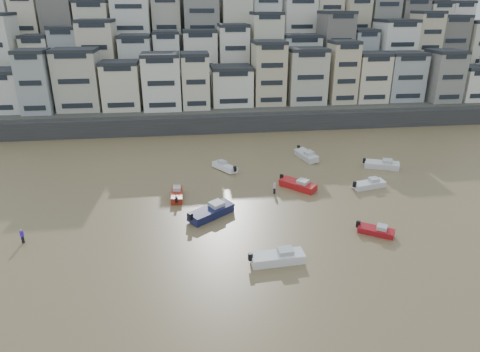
{
  "coord_description": "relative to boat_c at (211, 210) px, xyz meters",
  "views": [
    {
      "loc": [
        0.9,
        -21.54,
        24.95
      ],
      "look_at": [
        7.65,
        30.0,
        4.0
      ],
      "focal_mm": 32.0,
      "sensor_mm": 36.0,
      "label": 1
    }
  ],
  "objects": [
    {
      "name": "harbor_wall",
      "position": [
        6.45,
        38.4,
        0.81
      ],
      "size": [
        140.0,
        3.0,
        3.5
      ],
      "primitive_type": "cube",
      "color": "#38383A",
      "rests_on": "ground"
    },
    {
      "name": "person_pink",
      "position": [
        9.36,
        6.05,
        -0.07
      ],
      "size": [
        0.44,
        0.44,
        1.74
      ],
      "primitive_type": null,
      "color": "#D798AC",
      "rests_on": "ground"
    },
    {
      "name": "boat_b",
      "position": [
        18.71,
        -6.92,
        -0.33
      ],
      "size": [
        4.5,
        3.74,
        1.22
      ],
      "primitive_type": null,
      "rotation": [
        0.0,
        0.0,
        -0.61
      ],
      "color": "maroon",
      "rests_on": "ground"
    },
    {
      "name": "boat_c",
      "position": [
        0.0,
        0.0,
        0.0
      ],
      "size": [
        6.8,
        5.97,
        1.87
      ],
      "primitive_type": null,
      "rotation": [
        0.0,
        0.0,
        0.66
      ],
      "color": "#151943",
      "rests_on": "ground"
    },
    {
      "name": "person_blue",
      "position": [
        -21.41,
        -3.54,
        -0.07
      ],
      "size": [
        0.44,
        0.44,
        1.74
      ],
      "primitive_type": null,
      "color": "#411DDB",
      "rests_on": "ground"
    },
    {
      "name": "boat_d",
      "position": [
        23.45,
        6.17,
        -0.2
      ],
      "size": [
        5.64,
        2.95,
        1.47
      ],
      "primitive_type": null,
      "rotation": [
        0.0,
        0.0,
        0.23
      ],
      "color": "silver",
      "rests_on": "ground"
    },
    {
      "name": "boat_f",
      "position": [
        -4.32,
        6.35,
        -0.22
      ],
      "size": [
        1.78,
        5.24,
        1.42
      ],
      "primitive_type": null,
      "rotation": [
        0.0,
        0.0,
        1.56
      ],
      "color": "#9F2413",
      "rests_on": "ground"
    },
    {
      "name": "hillside",
      "position": [
        11.18,
        78.24,
        12.07
      ],
      "size": [
        141.04,
        66.0,
        50.0
      ],
      "color": "#4C4C47",
      "rests_on": "ground"
    },
    {
      "name": "boat_h",
      "position": [
        3.29,
        16.14,
        -0.21
      ],
      "size": [
        4.39,
        5.41,
        1.45
      ],
      "primitive_type": null,
      "rotation": [
        0.0,
        0.0,
        2.15
      ],
      "color": "white",
      "rests_on": "ground"
    },
    {
      "name": "boat_g",
      "position": [
        28.76,
        13.57,
        -0.13
      ],
      "size": [
        6.23,
        4.06,
        1.62
      ],
      "primitive_type": null,
      "rotation": [
        0.0,
        0.0,
        -0.39
      ],
      "color": "silver",
      "rests_on": "ground"
    },
    {
      "name": "boat_e",
      "position": [
        13.07,
        7.27,
        -0.11
      ],
      "size": [
        5.58,
        5.82,
        1.66
      ],
      "primitive_type": null,
      "rotation": [
        0.0,
        0.0,
        -0.83
      ],
      "color": "#B41618",
      "rests_on": "ground"
    },
    {
      "name": "boat_a",
      "position": [
        6.1,
        -11.19,
        -0.1
      ],
      "size": [
        6.21,
        2.41,
        1.66
      ],
      "primitive_type": null,
      "rotation": [
        0.0,
        0.0,
        0.07
      ],
      "color": "white",
      "rests_on": "ground"
    },
    {
      "name": "boat_i",
      "position": [
        17.8,
        19.63,
        -0.09
      ],
      "size": [
        3.38,
        6.53,
        1.7
      ],
      "primitive_type": null,
      "rotation": [
        0.0,
        0.0,
        -1.35
      ],
      "color": "silver",
      "rests_on": "ground"
    }
  ]
}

